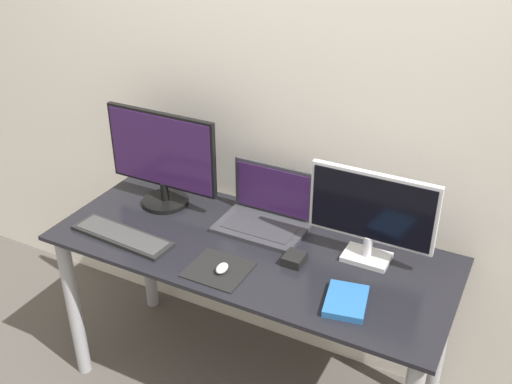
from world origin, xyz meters
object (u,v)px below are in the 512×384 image
power_brick (294,259)px  monitor_right (371,213)px  monitor_left (162,158)px  book (346,301)px  keyboard (122,236)px  laptop (266,212)px  mouse (222,268)px

power_brick → monitor_right: bearing=32.6°
monitor_left → book: monitor_left is taller
keyboard → power_brick: 0.71m
monitor_left → power_brick: 0.75m
laptop → mouse: size_ratio=5.74×
book → power_brick: (-0.26, 0.14, 0.01)m
laptop → keyboard: 0.60m
laptop → power_brick: bearing=-42.1°
power_brick → monitor_left: bearing=167.8°
monitor_right → monitor_left: bearing=-180.0°
monitor_right → keyboard: bearing=-161.3°
keyboard → power_brick: (0.70, 0.16, 0.01)m
keyboard → book: 0.96m
keyboard → book: bearing=1.5°
monitor_right → book: 0.35m
monitor_right → keyboard: size_ratio=1.06×
monitor_left → book: bearing=-16.9°
keyboard → mouse: 0.48m
monitor_left → keyboard: 0.38m
monitor_left → laptop: bearing=5.5°
laptop → book: (0.48, -0.34, -0.05)m
monitor_left → keyboard: (0.00, -0.32, -0.22)m
laptop → monitor_left: bearing=-174.5°
keyboard → mouse: size_ratio=7.17×
laptop → keyboard: (-0.48, -0.36, -0.05)m
monitor_left → power_brick: (0.70, -0.15, -0.21)m
monitor_right → power_brick: monitor_right is taller
monitor_left → monitor_right: monitor_left is taller
monitor_right → power_brick: size_ratio=5.47×
book → power_brick: power_brick is taller
laptop → keyboard: laptop is taller
mouse → power_brick: bearing=40.4°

